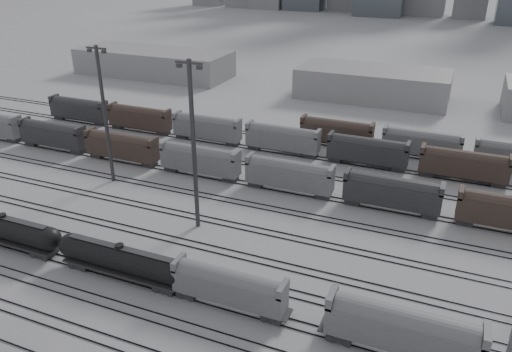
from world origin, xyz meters
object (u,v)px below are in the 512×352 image
at_px(tank_car_b, 121,259).
at_px(light_mast_c, 193,143).
at_px(hopper_car_a, 229,286).
at_px(hopper_car_b, 403,328).
at_px(tank_car_a, 5,228).

relative_size(tank_car_b, light_mast_c, 0.75).
relative_size(hopper_car_a, hopper_car_b, 0.88).
height_order(tank_car_b, hopper_car_a, hopper_car_a).
xyz_separation_m(tank_car_a, hopper_car_b, (53.49, 0.00, 0.71)).
bearing_deg(light_mast_c, hopper_car_b, -25.20).
xyz_separation_m(tank_car_a, light_mast_c, (21.95, 14.84, 10.48)).
xyz_separation_m(hopper_car_a, light_mast_c, (-12.27, 14.84, 10.18)).
bearing_deg(tank_car_a, hopper_car_a, -0.00).
relative_size(tank_car_a, hopper_car_b, 1.22).
xyz_separation_m(tank_car_b, hopper_car_b, (34.13, 0.00, 0.76)).
height_order(tank_car_a, hopper_car_b, hopper_car_b).
xyz_separation_m(tank_car_a, hopper_car_a, (34.22, -0.00, 0.30)).
relative_size(tank_car_a, hopper_car_a, 1.39).
bearing_deg(tank_car_a, tank_car_b, 0.00).
bearing_deg(tank_car_b, hopper_car_a, -0.00).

